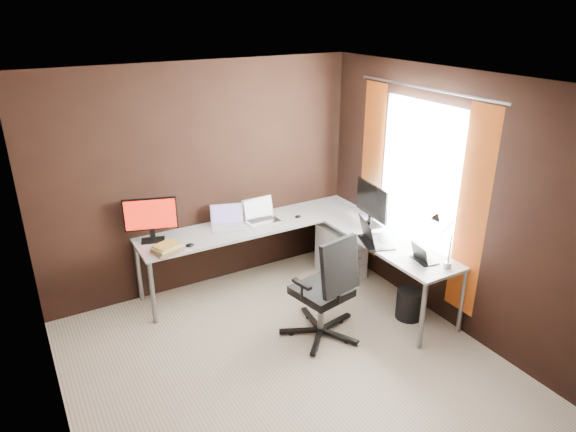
% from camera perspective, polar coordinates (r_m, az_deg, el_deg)
% --- Properties ---
extents(room, '(3.60, 3.60, 2.50)m').
position_cam_1_polar(room, '(4.36, 3.02, -1.11)').
color(room, beige).
rests_on(room, ground).
extents(desk, '(2.65, 2.25, 0.73)m').
position_cam_1_polar(desk, '(5.60, 1.83, -2.21)').
color(desk, silver).
rests_on(desk, ground).
extents(drawer_pedestal, '(0.42, 0.50, 0.60)m').
position_cam_1_polar(drawer_pedestal, '(6.14, 5.92, -3.87)').
color(drawer_pedestal, silver).
rests_on(drawer_pedestal, ground).
extents(monitor_left, '(0.52, 0.22, 0.47)m').
position_cam_1_polar(monitor_left, '(5.45, -15.00, -0.13)').
color(monitor_left, black).
rests_on(monitor_left, desk).
extents(monitor_right, '(0.17, 0.59, 0.48)m').
position_cam_1_polar(monitor_right, '(5.70, 9.31, 1.51)').
color(monitor_right, black).
rests_on(monitor_right, desk).
extents(laptop_white, '(0.42, 0.36, 0.24)m').
position_cam_1_polar(laptop_white, '(5.71, -6.73, -0.69)').
color(laptop_white, silver).
rests_on(laptop_white, desk).
extents(laptop_silver, '(0.38, 0.27, 0.25)m').
position_cam_1_polar(laptop_silver, '(5.84, -3.07, -0.00)').
color(laptop_silver, silver).
rests_on(laptop_silver, desk).
extents(laptop_black_big, '(0.41, 0.48, 0.27)m').
position_cam_1_polar(laptop_black_big, '(5.36, 9.39, -2.43)').
color(laptop_black_big, black).
rests_on(laptop_black_big, desk).
extents(laptop_black_small, '(0.22, 0.28, 0.17)m').
position_cam_1_polar(laptop_black_small, '(5.11, 14.74, -4.44)').
color(laptop_black_small, black).
rests_on(laptop_black_small, desk).
extents(book_stack, '(0.31, 0.28, 0.09)m').
position_cam_1_polar(book_stack, '(5.25, -13.30, -3.51)').
color(book_stack, '#9D7354').
rests_on(book_stack, desk).
extents(mouse_left, '(0.11, 0.09, 0.04)m').
position_cam_1_polar(mouse_left, '(5.32, -10.84, -3.19)').
color(mouse_left, black).
rests_on(mouse_left, desk).
extents(mouse_corner, '(0.09, 0.08, 0.03)m').
position_cam_1_polar(mouse_corner, '(5.92, 1.09, -0.07)').
color(mouse_corner, black).
rests_on(mouse_corner, desk).
extents(desk_lamp, '(0.18, 0.21, 0.53)m').
position_cam_1_polar(desk_lamp, '(4.92, 16.69, -1.97)').
color(desk_lamp, slate).
rests_on(desk_lamp, desk).
extents(office_chair, '(0.61, 0.63, 1.09)m').
position_cam_1_polar(office_chair, '(5.02, 4.03, -10.07)').
color(office_chair, black).
rests_on(office_chair, ground).
extents(wastebasket, '(0.34, 0.34, 0.31)m').
position_cam_1_polar(wastebasket, '(5.51, 13.33, -9.51)').
color(wastebasket, black).
rests_on(wastebasket, ground).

